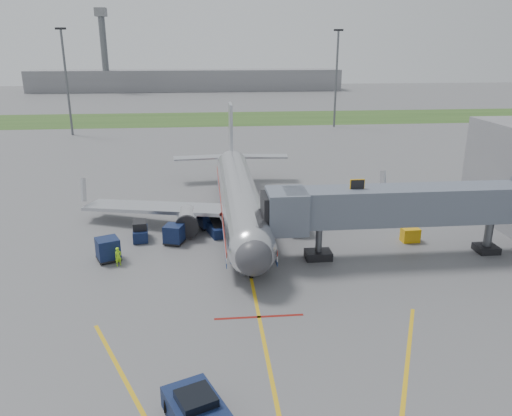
{
  "coord_description": "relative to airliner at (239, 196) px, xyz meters",
  "views": [
    {
      "loc": [
        -3.11,
        -33.21,
        17.32
      ],
      "look_at": [
        1.15,
        9.57,
        3.2
      ],
      "focal_mm": 35.0,
      "sensor_mm": 36.0,
      "label": 1
    }
  ],
  "objects": [
    {
      "name": "light_mast_left",
      "position": [
        -30.0,
        54.75,
        8.13
      ],
      "size": [
        2.0,
        0.44,
        20.4
      ],
      "color": "#595B60",
      "rests_on": "ground"
    },
    {
      "name": "pushback_tug",
      "position": [
        -4.0,
        -28.66,
        -1.98
      ],
      "size": [
        3.62,
        4.41,
        1.59
      ],
      "color": "#0C1938",
      "rests_on": "ground"
    },
    {
      "name": "ground",
      "position": [
        -0.0,
        -15.25,
        -2.65
      ],
      "size": [
        400.0,
        400.0,
        0.0
      ],
      "primitive_type": "plane",
      "color": "#565659",
      "rests_on": "ground"
    },
    {
      "name": "baggage_tug",
      "position": [
        -9.53,
        -4.31,
        -1.85
      ],
      "size": [
        1.62,
        2.71,
        1.8
      ],
      "color": "#0C1938",
      "rests_on": "ground"
    },
    {
      "name": "light_mast_right",
      "position": [
        25.0,
        59.75,
        8.13
      ],
      "size": [
        2.0,
        0.44,
        20.4
      ],
      "color": "#595B60",
      "rests_on": "ground"
    },
    {
      "name": "apron_markings",
      "position": [
        -0.0,
        -22.65,
        -2.64
      ],
      "size": [
        21.52,
        50.0,
        0.01
      ],
      "color": "gold",
      "rests_on": "ground"
    },
    {
      "name": "grass_strip",
      "position": [
        -0.0,
        74.75,
        -2.64
      ],
      "size": [
        300.0,
        25.0,
        0.01
      ],
      "primitive_type": "cube",
      "color": "#2D4C1E",
      "rests_on": "ground"
    },
    {
      "name": "belt_loader",
      "position": [
        -2.52,
        -3.24,
        -2.1
      ],
      "size": [
        2.4,
        4.65,
        2.19
      ],
      "color": "#0C1938",
      "rests_on": "ground"
    },
    {
      "name": "ground_power_cart",
      "position": [
        15.28,
        -7.25,
        -2.02
      ],
      "size": [
        1.63,
        1.13,
        1.27
      ],
      "color": "#E2A10D",
      "rests_on": "ground"
    },
    {
      "name": "control_tower",
      "position": [
        -40.0,
        149.75,
        14.68
      ],
      "size": [
        4.0,
        4.0,
        30.0
      ],
      "color": "#595B60",
      "rests_on": "ground"
    },
    {
      "name": "distant_terminal",
      "position": [
        -10.0,
        154.75,
        1.35
      ],
      "size": [
        120.0,
        14.0,
        8.0
      ],
      "primitive_type": "cube",
      "color": "slate",
      "rests_on": "ground"
    },
    {
      "name": "baggage_cart_b",
      "position": [
        -3.26,
        -1.78,
        -1.72
      ],
      "size": [
        2.2,
        2.2,
        1.82
      ],
      "color": "#0C1938",
      "rests_on": "ground"
    },
    {
      "name": "airliner",
      "position": [
        0.0,
        0.0,
        0.0
      ],
      "size": [
        32.1,
        35.67,
        10.25
      ],
      "color": "silver",
      "rests_on": "ground"
    },
    {
      "name": "ramp_worker",
      "position": [
        -10.63,
        -10.0,
        -1.85
      ],
      "size": [
        0.69,
        0.65,
        1.59
      ],
      "primitive_type": "imported",
      "rotation": [
        0.0,
        0.0,
        0.64
      ],
      "color": "#9AE81B",
      "rests_on": "ground"
    },
    {
      "name": "jet_bridge",
      "position": [
        12.86,
        -10.25,
        1.82
      ],
      "size": [
        25.3,
        4.0,
        6.9
      ],
      "color": "slate",
      "rests_on": "ground"
    },
    {
      "name": "baggage_cart_c",
      "position": [
        -6.35,
        -5.62,
        -1.74
      ],
      "size": [
        2.09,
        2.09,
        1.78
      ],
      "color": "#0C1938",
      "rests_on": "ground"
    },
    {
      "name": "baggage_cart_a",
      "position": [
        -11.65,
        -8.82,
        -1.65
      ],
      "size": [
        2.39,
        2.39,
        1.96
      ],
      "color": "#0C1938",
      "rests_on": "ground"
    }
  ]
}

